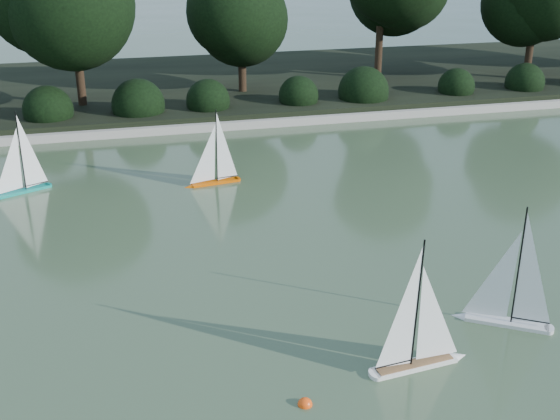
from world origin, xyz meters
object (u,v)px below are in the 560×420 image
Objects in this scene: sailboat_white_b at (423,345)px; sailboat_orange at (210,172)px; sailboat_teal at (17,180)px; race_buoy at (305,405)px; sailboat_white_a at (501,304)px.

sailboat_white_b reaches higher than sailboat_orange.
race_buoy is at bearing -64.72° from sailboat_teal.
sailboat_white_a is 6.04m from sailboat_orange.
sailboat_teal reaches higher than race_buoy.
sailboat_orange is at bearing 89.09° from race_buoy.
sailboat_orange is at bearing 101.89° from sailboat_white_b.
sailboat_white_a reaches higher than race_buoy.
sailboat_orange is at bearing 114.55° from sailboat_white_a.
sailboat_orange is 0.95× the size of sailboat_teal.
sailboat_orange is (-2.51, 5.50, -0.02)m from sailboat_white_a.
sailboat_white_a reaches higher than sailboat_teal.
sailboat_white_b reaches higher than sailboat_white_a.
sailboat_orange is 6.38m from race_buoy.
sailboat_white_a is 1.05× the size of sailboat_teal.
sailboat_white_b is 11.08× the size of race_buoy.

